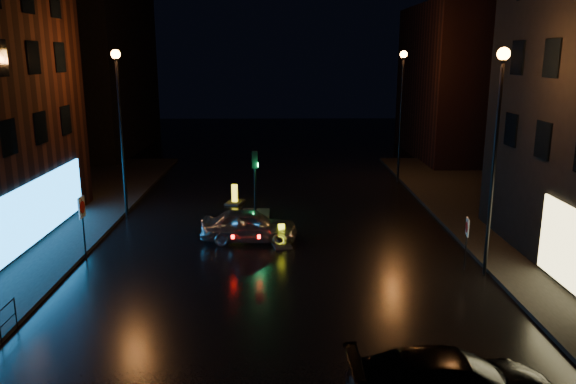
% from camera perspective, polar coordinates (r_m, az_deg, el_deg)
% --- Properties ---
extents(ground, '(120.00, 120.00, 0.00)m').
position_cam_1_polar(ground, '(16.01, -0.97, -16.69)').
color(ground, black).
rests_on(ground, ground).
extents(building_far_left, '(8.00, 16.00, 14.00)m').
position_cam_1_polar(building_far_left, '(51.38, -19.50, 11.74)').
color(building_far_left, black).
rests_on(building_far_left, ground).
extents(building_far_right, '(8.00, 14.00, 12.00)m').
position_cam_1_polar(building_far_right, '(48.23, 17.49, 10.62)').
color(building_far_right, black).
rests_on(building_far_right, ground).
extents(street_lamp_lfar, '(0.44, 0.44, 8.37)m').
position_cam_1_polar(street_lamp_lfar, '(29.00, -16.75, 8.13)').
color(street_lamp_lfar, black).
rests_on(street_lamp_lfar, ground).
extents(street_lamp_rnear, '(0.44, 0.44, 8.37)m').
position_cam_1_polar(street_lamp_rnear, '(21.42, 20.47, 6.05)').
color(street_lamp_rnear, black).
rests_on(street_lamp_rnear, ground).
extents(street_lamp_rfar, '(0.44, 0.44, 8.37)m').
position_cam_1_polar(street_lamp_rfar, '(36.72, 11.47, 9.50)').
color(street_lamp_rfar, black).
rests_on(street_lamp_rfar, ground).
extents(traffic_signal, '(1.40, 2.40, 3.45)m').
position_cam_1_polar(traffic_signal, '(28.85, -3.33, -1.57)').
color(traffic_signal, black).
rests_on(traffic_signal, ground).
extents(silver_hatchback, '(4.31, 1.85, 1.45)m').
position_cam_1_polar(silver_hatchback, '(25.10, -3.96, -3.40)').
color(silver_hatchback, '#9FA1A6').
rests_on(silver_hatchback, ground).
extents(dark_sedan, '(4.99, 2.10, 1.44)m').
position_cam_1_polar(dark_sedan, '(14.23, 16.43, -18.17)').
color(dark_sedan, black).
rests_on(dark_sedan, ground).
extents(bollard_near, '(0.95, 1.24, 0.97)m').
position_cam_1_polar(bollard_near, '(24.57, -0.67, -5.00)').
color(bollard_near, black).
rests_on(bollard_near, ground).
extents(bollard_far, '(1.13, 1.42, 1.08)m').
position_cam_1_polar(bollard_far, '(31.61, -5.43, -0.74)').
color(bollard_far, black).
rests_on(bollard_far, ground).
extents(road_sign_left, '(0.08, 0.63, 2.61)m').
position_cam_1_polar(road_sign_left, '(24.00, -20.18, -1.98)').
color(road_sign_left, black).
rests_on(road_sign_left, ground).
extents(road_sign_right, '(0.13, 0.50, 2.08)m').
position_cam_1_polar(road_sign_right, '(22.51, 17.73, -3.85)').
color(road_sign_right, black).
rests_on(road_sign_right, ground).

